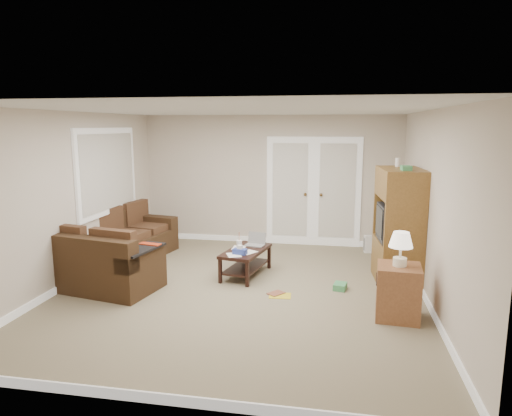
% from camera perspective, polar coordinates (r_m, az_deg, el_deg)
% --- Properties ---
extents(floor, '(5.50, 5.50, 0.00)m').
position_cam_1_polar(floor, '(6.56, -1.89, -10.25)').
color(floor, gray).
rests_on(floor, ground).
extents(ceiling, '(5.00, 5.50, 0.02)m').
position_cam_1_polar(ceiling, '(6.15, -2.03, 12.15)').
color(ceiling, silver).
rests_on(ceiling, wall_back).
extents(wall_left, '(0.02, 5.50, 2.50)m').
position_cam_1_polar(wall_left, '(7.18, -21.88, 1.13)').
color(wall_left, beige).
rests_on(wall_left, floor).
extents(wall_right, '(0.02, 5.50, 2.50)m').
position_cam_1_polar(wall_right, '(6.21, 21.21, -0.13)').
color(wall_right, beige).
rests_on(wall_right, floor).
extents(wall_back, '(5.00, 0.02, 2.50)m').
position_cam_1_polar(wall_back, '(8.91, 1.74, 3.50)').
color(wall_back, beige).
rests_on(wall_back, floor).
extents(wall_front, '(5.00, 0.02, 2.50)m').
position_cam_1_polar(wall_front, '(3.65, -11.06, -6.55)').
color(wall_front, beige).
rests_on(wall_front, floor).
extents(baseboards, '(5.00, 5.50, 0.10)m').
position_cam_1_polar(baseboards, '(6.54, -1.90, -9.84)').
color(baseboards, white).
rests_on(baseboards, floor).
extents(french_doors, '(1.80, 0.05, 2.13)m').
position_cam_1_polar(french_doors, '(8.82, 7.17, 1.95)').
color(french_doors, white).
rests_on(french_doors, floor).
extents(window_left, '(0.05, 1.92, 1.42)m').
position_cam_1_polar(window_left, '(7.98, -18.03, 4.39)').
color(window_left, white).
rests_on(window_left, wall_left).
extents(sectional_sofa, '(1.92, 2.97, 0.83)m').
position_cam_1_polar(sectional_sofa, '(7.57, -17.64, -5.33)').
color(sectional_sofa, '#3C2817').
rests_on(sectional_sofa, floor).
extents(coffee_table, '(0.69, 1.09, 0.69)m').
position_cam_1_polar(coffee_table, '(7.12, -1.20, -6.64)').
color(coffee_table, black).
rests_on(coffee_table, floor).
extents(tv_armoire, '(0.66, 1.10, 1.82)m').
position_cam_1_polar(tv_armoire, '(6.94, 17.38, -2.18)').
color(tv_armoire, brown).
rests_on(tv_armoire, floor).
extents(side_cabinet, '(0.54, 0.54, 1.07)m').
position_cam_1_polar(side_cabinet, '(5.80, 17.36, -9.47)').
color(side_cabinet, brown).
rests_on(side_cabinet, floor).
extents(space_heater, '(0.15, 0.13, 0.32)m').
position_cam_1_polar(space_heater, '(8.62, 13.81, -4.40)').
color(space_heater, white).
rests_on(space_heater, floor).
extents(floor_magazine, '(0.31, 0.25, 0.01)m').
position_cam_1_polar(floor_magazine, '(6.36, 3.02, -10.88)').
color(floor_magazine, gold).
rests_on(floor_magazine, floor).
extents(floor_greenbox, '(0.21, 0.25, 0.09)m').
position_cam_1_polar(floor_greenbox, '(6.68, 10.46, -9.61)').
color(floor_greenbox, '#469B5D').
rests_on(floor_greenbox, floor).
extents(floor_book, '(0.26, 0.27, 0.02)m').
position_cam_1_polar(floor_book, '(6.48, 2.02, -10.42)').
color(floor_book, brown).
rests_on(floor_book, floor).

